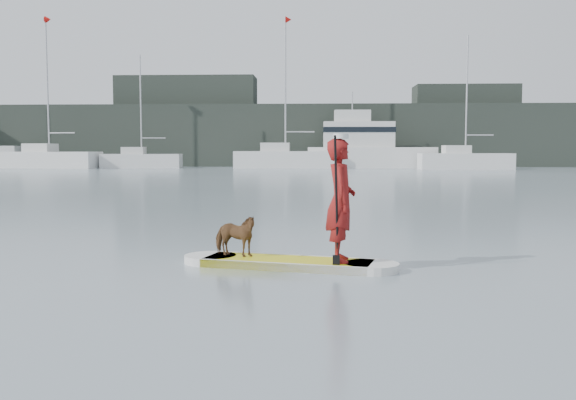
{
  "coord_description": "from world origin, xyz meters",
  "views": [
    {
      "loc": [
        3.52,
        -11.3,
        1.76
      ],
      "look_at": [
        3.05,
        -1.87,
        1.0
      ],
      "focal_mm": 40.0,
      "sensor_mm": 36.0,
      "label": 1
    }
  ],
  "objects_px": {
    "dog": "(235,236)",
    "sailboat_e": "(465,160)",
    "paddler": "(341,201)",
    "motor_yacht_a": "(365,147)",
    "paddleboard": "(288,263)",
    "sailboat_b": "(49,158)",
    "sailboat_d": "(285,157)",
    "sailboat_c": "(141,160)"
  },
  "relations": [
    {
      "from": "dog",
      "to": "sailboat_e",
      "type": "bearing_deg",
      "value": 4.91
    },
    {
      "from": "paddler",
      "to": "motor_yacht_a",
      "type": "xyz_separation_m",
      "value": [
        3.82,
        48.97,
        0.91
      ]
    },
    {
      "from": "sailboat_e",
      "to": "paddleboard",
      "type": "bearing_deg",
      "value": -107.01
    },
    {
      "from": "paddler",
      "to": "dog",
      "type": "height_order",
      "value": "paddler"
    },
    {
      "from": "paddler",
      "to": "sailboat_b",
      "type": "distance_m",
      "value": 52.89
    },
    {
      "from": "sailboat_b",
      "to": "sailboat_d",
      "type": "height_order",
      "value": "sailboat_b"
    },
    {
      "from": "paddler",
      "to": "sailboat_d",
      "type": "distance_m",
      "value": 47.98
    },
    {
      "from": "dog",
      "to": "motor_yacht_a",
      "type": "distance_m",
      "value": 48.91
    },
    {
      "from": "paddler",
      "to": "sailboat_d",
      "type": "bearing_deg",
      "value": 2.76
    },
    {
      "from": "sailboat_b",
      "to": "motor_yacht_a",
      "type": "relative_size",
      "value": 1.17
    },
    {
      "from": "paddleboard",
      "to": "paddler",
      "type": "xyz_separation_m",
      "value": [
        0.77,
        -0.19,
        0.95
      ]
    },
    {
      "from": "sailboat_e",
      "to": "motor_yacht_a",
      "type": "distance_m",
      "value": 8.88
    },
    {
      "from": "paddler",
      "to": "sailboat_c",
      "type": "bearing_deg",
      "value": 17.59
    },
    {
      "from": "dog",
      "to": "motor_yacht_a",
      "type": "bearing_deg",
      "value": 15.22
    },
    {
      "from": "paddler",
      "to": "sailboat_d",
      "type": "relative_size",
      "value": 0.13
    },
    {
      "from": "sailboat_c",
      "to": "paddleboard",
      "type": "bearing_deg",
      "value": -76.12
    },
    {
      "from": "dog",
      "to": "sailboat_c",
      "type": "height_order",
      "value": "sailboat_c"
    },
    {
      "from": "paddleboard",
      "to": "sailboat_b",
      "type": "distance_m",
      "value": 52.38
    },
    {
      "from": "sailboat_d",
      "to": "paddler",
      "type": "bearing_deg",
      "value": -86.13
    },
    {
      "from": "sailboat_c",
      "to": "sailboat_e",
      "type": "distance_m",
      "value": 28.26
    },
    {
      "from": "motor_yacht_a",
      "to": "paddleboard",
      "type": "bearing_deg",
      "value": -96.23
    },
    {
      "from": "paddleboard",
      "to": "sailboat_c",
      "type": "bearing_deg",
      "value": 121.68
    },
    {
      "from": "sailboat_e",
      "to": "sailboat_d",
      "type": "bearing_deg",
      "value": 169.8
    },
    {
      "from": "sailboat_d",
      "to": "sailboat_e",
      "type": "xyz_separation_m",
      "value": [
        15.32,
        -2.38,
        -0.15
      ]
    },
    {
      "from": "dog",
      "to": "paddler",
      "type": "bearing_deg",
      "value": -81.97
    },
    {
      "from": "sailboat_c",
      "to": "motor_yacht_a",
      "type": "height_order",
      "value": "sailboat_c"
    },
    {
      "from": "sailboat_b",
      "to": "sailboat_c",
      "type": "height_order",
      "value": "sailboat_b"
    },
    {
      "from": "dog",
      "to": "sailboat_e",
      "type": "relative_size",
      "value": 0.07
    },
    {
      "from": "sailboat_d",
      "to": "motor_yacht_a",
      "type": "distance_m",
      "value": 7.38
    },
    {
      "from": "sailboat_b",
      "to": "sailboat_c",
      "type": "xyz_separation_m",
      "value": [
        8.16,
        0.63,
        -0.18
      ]
    },
    {
      "from": "sailboat_d",
      "to": "sailboat_c",
      "type": "bearing_deg",
      "value": -178.76
    },
    {
      "from": "paddler",
      "to": "dog",
      "type": "bearing_deg",
      "value": 75.14
    },
    {
      "from": "motor_yacht_a",
      "to": "sailboat_e",
      "type": "bearing_deg",
      "value": -24.2
    },
    {
      "from": "paddler",
      "to": "sailboat_b",
      "type": "xyz_separation_m",
      "value": [
        -24.44,
        46.9,
        -0.09
      ]
    },
    {
      "from": "sailboat_c",
      "to": "sailboat_e",
      "type": "height_order",
      "value": "sailboat_e"
    },
    {
      "from": "motor_yacht_a",
      "to": "sailboat_c",
      "type": "bearing_deg",
      "value": -176.77
    },
    {
      "from": "sailboat_c",
      "to": "sailboat_d",
      "type": "relative_size",
      "value": 0.75
    },
    {
      "from": "paddleboard",
      "to": "sailboat_d",
      "type": "distance_m",
      "value": 47.76
    },
    {
      "from": "sailboat_c",
      "to": "dog",
      "type": "bearing_deg",
      "value": -76.96
    },
    {
      "from": "sailboat_e",
      "to": "sailboat_b",
      "type": "bearing_deg",
      "value": 176.39
    },
    {
      "from": "sailboat_e",
      "to": "sailboat_c",
      "type": "bearing_deg",
      "value": 174.46
    },
    {
      "from": "paddleboard",
      "to": "motor_yacht_a",
      "type": "distance_m",
      "value": 49.04
    }
  ]
}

